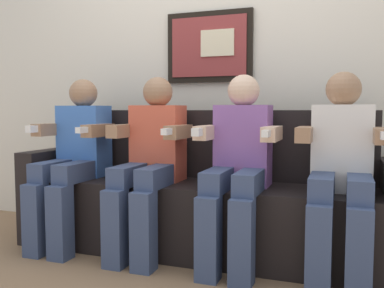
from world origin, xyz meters
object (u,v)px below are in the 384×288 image
at_px(person_leftmost, 74,155).
at_px(person_left_center, 150,158).
at_px(couch, 201,202).
at_px(person_rightmost, 341,166).
at_px(person_right_center, 238,162).

distance_m(person_leftmost, person_left_center, 0.56).
xyz_separation_m(couch, person_rightmost, (0.84, -0.17, 0.29)).
relative_size(person_leftmost, person_left_center, 1.00).
bearing_deg(person_rightmost, person_right_center, -179.95).
xyz_separation_m(person_left_center, person_right_center, (0.56, -0.00, 0.00)).
bearing_deg(person_leftmost, person_left_center, 0.05).
distance_m(person_right_center, person_rightmost, 0.56).
distance_m(couch, person_rightmost, 0.90).
bearing_deg(couch, person_right_center, -31.18).
height_order(person_leftmost, person_right_center, same).
height_order(person_right_center, person_rightmost, same).
relative_size(couch, person_right_center, 2.14).
height_order(couch, person_leftmost, person_leftmost).
bearing_deg(person_rightmost, couch, 168.64).
bearing_deg(person_left_center, person_rightmost, 0.00).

